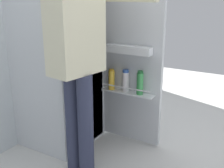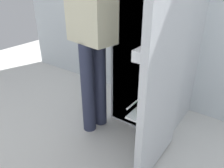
% 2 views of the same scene
% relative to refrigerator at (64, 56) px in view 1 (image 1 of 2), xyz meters
% --- Properties ---
extents(ground_plane, '(6.77, 6.77, 0.00)m').
position_rel_refrigerator_xyz_m(ground_plane, '(-0.03, -0.51, -0.86)').
color(ground_plane, silver).
extents(kitchen_wall, '(4.40, 0.10, 2.63)m').
position_rel_refrigerator_xyz_m(kitchen_wall, '(-0.03, 0.41, 0.46)').
color(kitchen_wall, silver).
rests_on(kitchen_wall, ground_plane).
extents(refrigerator, '(0.67, 1.21, 1.72)m').
position_rel_refrigerator_xyz_m(refrigerator, '(0.00, 0.00, 0.00)').
color(refrigerator, silver).
rests_on(refrigerator, ground_plane).
extents(person, '(0.55, 0.77, 1.70)m').
position_rel_refrigerator_xyz_m(person, '(-0.38, -0.45, 0.16)').
color(person, '#2D334C').
rests_on(person, ground_plane).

